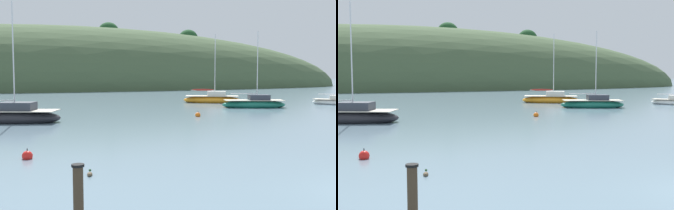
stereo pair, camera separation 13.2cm
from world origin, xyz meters
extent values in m
ellipsoid|color=#425638|center=(0.00, 87.58, 0.00)|extent=(150.00, 36.00, 28.44)
ellipsoid|color=#1E4723|center=(31.26, 89.03, 12.36)|extent=(5.02, 4.56, 4.56)
ellipsoid|color=#1E4723|center=(10.60, 88.62, 13.32)|extent=(4.96, 4.51, 4.51)
ellipsoid|color=orange|center=(11.80, 36.40, 0.30)|extent=(7.19, 5.15, 1.10)
cube|color=beige|center=(11.80, 36.40, 0.80)|extent=(6.61, 4.74, 0.06)
cube|color=silver|center=(12.29, 36.15, 1.09)|extent=(2.64, 2.34, 0.58)
cylinder|color=silver|center=(12.11, 36.24, 4.52)|extent=(0.09, 0.09, 7.45)
cylinder|color=silver|center=(10.82, 36.88, 1.50)|extent=(2.61, 1.35, 0.07)
ellipsoid|color=maroon|center=(10.82, 36.88, 1.55)|extent=(2.57, 1.41, 0.20)
ellipsoid|color=#232328|center=(-11.01, 23.26, 0.32)|extent=(7.78, 4.98, 1.18)
cube|color=beige|center=(-11.01, 23.26, 0.85)|extent=(7.16, 4.58, 0.06)
cube|color=#333842|center=(-10.46, 23.04, 1.16)|extent=(2.79, 2.37, 0.61)
cylinder|color=silver|center=(-10.67, 23.12, 4.77)|extent=(0.09, 0.09, 7.83)
ellipsoid|color=white|center=(23.44, 28.68, 0.22)|extent=(4.09, 5.00, 0.78)
cube|color=beige|center=(23.44, 28.68, 0.57)|extent=(3.77, 4.60, 0.06)
cylinder|color=silver|center=(23.01, 29.33, 1.16)|extent=(1.20, 1.75, 0.07)
ellipsoid|color=#196B56|center=(12.64, 28.37, 0.29)|extent=(6.91, 4.34, 1.05)
cube|color=beige|center=(12.64, 28.37, 0.76)|extent=(6.36, 3.99, 0.06)
cube|color=#333842|center=(13.13, 28.19, 1.04)|extent=(2.46, 2.08, 0.57)
cylinder|color=silver|center=(12.95, 28.25, 4.32)|extent=(0.09, 0.09, 7.13)
cylinder|color=silver|center=(11.66, 28.73, 1.45)|extent=(2.61, 1.01, 0.07)
sphere|color=orange|center=(3.43, 22.17, 0.12)|extent=(0.44, 0.44, 0.44)
cylinder|color=black|center=(3.43, 22.17, 0.39)|extent=(0.04, 0.04, 0.10)
sphere|color=red|center=(-10.23, 9.30, 0.12)|extent=(0.44, 0.44, 0.44)
cylinder|color=black|center=(-10.23, 9.30, 0.39)|extent=(0.04, 0.04, 0.10)
ellipsoid|color=brown|center=(-8.29, 5.57, 0.04)|extent=(0.26, 0.37, 0.16)
sphere|color=#1E4723|center=(-8.25, 5.71, 0.16)|extent=(0.09, 0.09, 0.09)
cone|color=gold|center=(-8.24, 5.77, 0.15)|extent=(0.05, 0.05, 0.04)
cone|color=brown|center=(-8.32, 5.42, 0.08)|extent=(0.09, 0.09, 0.08)
cylinder|color=#423323|center=(-9.34, 0.91, 0.70)|extent=(0.24, 0.24, 1.40)
cylinder|color=black|center=(-9.34, 0.91, 1.43)|extent=(0.30, 0.30, 0.06)
camera|label=1|loc=(-10.66, -8.60, 3.55)|focal=44.17mm
camera|label=2|loc=(-10.54, -8.64, 3.55)|focal=44.17mm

